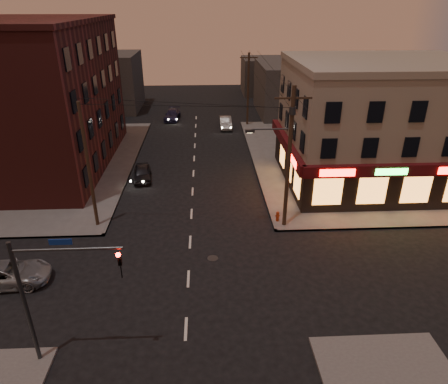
{
  "coord_description": "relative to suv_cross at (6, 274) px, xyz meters",
  "views": [
    {
      "loc": [
        1.16,
        -19.16,
        14.91
      ],
      "look_at": [
        2.38,
        5.13,
        3.2
      ],
      "focal_mm": 32.0,
      "sensor_mm": 36.0,
      "label": 1
    }
  ],
  "objects": [
    {
      "name": "pizza_building",
      "position": [
        26.38,
        13.34,
        4.67
      ],
      "size": [
        15.85,
        12.85,
        10.5
      ],
      "color": "gray",
      "rests_on": "sidewalk_ne"
    },
    {
      "name": "sedan_far",
      "position": [
        7.19,
        35.15,
        -0.01
      ],
      "size": [
        2.25,
        4.74,
        1.33
      ],
      "primitive_type": "imported",
      "rotation": [
        0.0,
        0.0,
        -0.09
      ],
      "color": "#1C1C38",
      "rests_on": "ground"
    },
    {
      "name": "utility_pole_far",
      "position": [
        17.25,
        31.91,
        3.97
      ],
      "size": [
        0.26,
        0.26,
        9.0
      ],
      "primitive_type": "cylinder",
      "color": "#382619",
      "rests_on": "sidewalk_ne"
    },
    {
      "name": "sidewalk_ne",
      "position": [
        28.45,
        18.91,
        -0.6
      ],
      "size": [
        24.0,
        28.0,
        0.15
      ],
      "primitive_type": "cube",
      "color": "#514F4C",
      "rests_on": "ground"
    },
    {
      "name": "bg_building_ne_b",
      "position": [
        22.45,
        51.91,
        2.32
      ],
      "size": [
        8.0,
        8.0,
        6.0
      ],
      "primitive_type": "cube",
      "color": "#3F3D3A",
      "rests_on": "ground"
    },
    {
      "name": "utility_pole_west",
      "position": [
        3.65,
        6.41,
        3.97
      ],
      "size": [
        0.24,
        0.24,
        9.0
      ],
      "primitive_type": "cylinder",
      "color": "#382619",
      "rests_on": "sidewalk_nw"
    },
    {
      "name": "bg_building_ne_a",
      "position": [
        24.45,
        37.91,
        2.82
      ],
      "size": [
        10.0,
        12.0,
        7.0
      ],
      "primitive_type": "cube",
      "color": "#3F3D3A",
      "rests_on": "ground"
    },
    {
      "name": "sedan_near",
      "position": [
        5.81,
        14.72,
        -0.02
      ],
      "size": [
        2.02,
        4.02,
        1.31
      ],
      "primitive_type": "imported",
      "rotation": [
        0.0,
        0.0,
        0.13
      ],
      "color": "black",
      "rests_on": "ground"
    },
    {
      "name": "bg_building_nw",
      "position": [
        -2.55,
        41.91,
        3.32
      ],
      "size": [
        9.0,
        10.0,
        8.0
      ],
      "primitive_type": "cube",
      "color": "#3F3D3A",
      "rests_on": "ground"
    },
    {
      "name": "sedan_mid",
      "position": [
        14.33,
        30.8,
        0.02
      ],
      "size": [
        1.51,
        4.24,
        1.39
      ],
      "primitive_type": "imported",
      "rotation": [
        0.0,
        0.0,
        0.01
      ],
      "color": "slate",
      "rests_on": "ground"
    },
    {
      "name": "utility_pole_main",
      "position": [
        17.13,
        5.71,
        5.08
      ],
      "size": [
        4.2,
        0.44,
        10.0
      ],
      "color": "#382619",
      "rests_on": "sidewalk_ne"
    },
    {
      "name": "brick_apartment",
      "position": [
        -4.05,
        18.91,
        5.97
      ],
      "size": [
        12.0,
        20.0,
        13.0
      ],
      "primitive_type": "cube",
      "color": "#4D1B18",
      "rests_on": "sidewalk_nw"
    },
    {
      "name": "traffic_signal",
      "position": [
        4.88,
        -5.69,
        3.48
      ],
      "size": [
        4.49,
        0.32,
        6.47
      ],
      "color": "#333538",
      "rests_on": "ground"
    },
    {
      "name": "suv_cross",
      "position": [
        0.0,
        0.0,
        0.0
      ],
      "size": [
        5.06,
        2.68,
        1.36
      ],
      "primitive_type": "imported",
      "rotation": [
        0.0,
        0.0,
        1.66
      ],
      "color": "gray",
      "rests_on": "ground"
    },
    {
      "name": "fire_hydrant",
      "position": [
        16.85,
        6.25,
        -0.11
      ],
      "size": [
        0.33,
        0.33,
        0.77
      ],
      "rotation": [
        0.0,
        0.0,
        0.05
      ],
      "color": "#94290D",
      "rests_on": "sidewalk_ne"
    },
    {
      "name": "sidewalk_nw",
      "position": [
        -7.55,
        18.91,
        -0.6
      ],
      "size": [
        24.0,
        28.0,
        0.15
      ],
      "primitive_type": "cube",
      "color": "#514F4C",
      "rests_on": "ground"
    },
    {
      "name": "ground",
      "position": [
        10.45,
        -0.09,
        -0.68
      ],
      "size": [
        120.0,
        120.0,
        0.0
      ],
      "primitive_type": "plane",
      "color": "black",
      "rests_on": "ground"
    }
  ]
}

